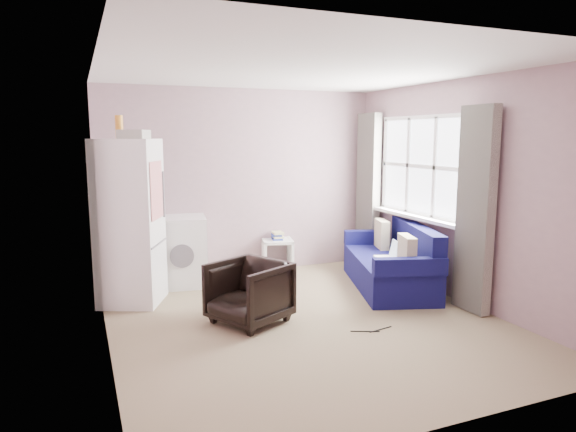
% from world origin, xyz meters
% --- Properties ---
extents(room, '(3.84, 4.24, 2.54)m').
position_xyz_m(room, '(0.02, 0.01, 1.25)').
color(room, '#917D5F').
rests_on(room, ground).
extents(armchair, '(0.87, 0.89, 0.69)m').
position_xyz_m(armchair, '(-0.54, 0.19, 0.35)').
color(armchair, black).
rests_on(armchair, ground).
extents(fridge, '(0.83, 0.83, 2.10)m').
position_xyz_m(fridge, '(-1.56, 1.31, 0.94)').
color(fridge, white).
rests_on(fridge, ground).
extents(washing_machine, '(0.71, 0.71, 0.87)m').
position_xyz_m(washing_machine, '(-0.91, 1.81, 0.46)').
color(washing_machine, white).
rests_on(washing_machine, ground).
extents(side_table, '(0.49, 0.49, 0.56)m').
position_xyz_m(side_table, '(0.44, 1.95, 0.26)').
color(side_table, white).
rests_on(side_table, ground).
extents(sofa, '(1.32, 1.95, 0.80)m').
position_xyz_m(sofa, '(1.51, 0.69, 0.29)').
color(sofa, '#121252').
rests_on(sofa, ground).
extents(window_dressing, '(0.17, 2.62, 2.18)m').
position_xyz_m(window_dressing, '(1.78, 0.70, 1.11)').
color(window_dressing, white).
rests_on(window_dressing, ground).
extents(floor_cables, '(0.44, 0.13, 0.01)m').
position_xyz_m(floor_cables, '(0.49, -0.49, 0.01)').
color(floor_cables, black).
rests_on(floor_cables, ground).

